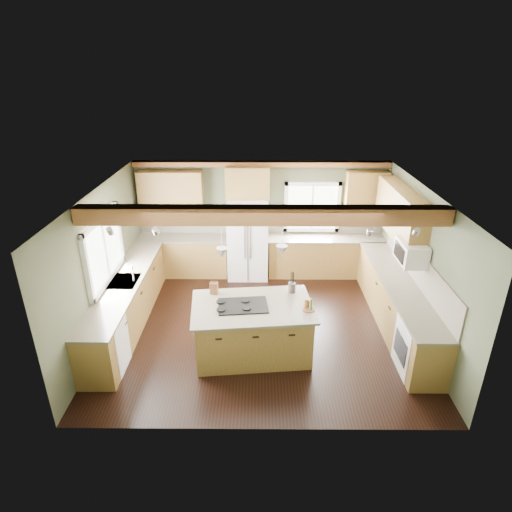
{
  "coord_description": "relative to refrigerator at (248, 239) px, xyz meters",
  "views": [
    {
      "loc": [
        -0.05,
        -6.81,
        4.52
      ],
      "look_at": [
        -0.1,
        0.3,
        1.31
      ],
      "focal_mm": 30.0,
      "sensor_mm": 36.0,
      "label": 1
    }
  ],
  "objects": [
    {
      "name": "bottle_tray",
      "position": [
        1.05,
        -3.04,
        0.12
      ],
      "size": [
        0.27,
        0.27,
        0.2
      ],
      "primitive_type": null,
      "rotation": [
        0.0,
        0.0,
        0.31
      ],
      "color": "brown",
      "rests_on": "island_top"
    },
    {
      "name": "pendant_left",
      "position": [
        -0.31,
        -2.97,
        0.98
      ],
      "size": [
        0.18,
        0.18,
        0.16
      ],
      "primitive_type": "cone",
      "rotation": [
        3.14,
        0.0,
        0.0
      ],
      "color": "#B2B2B7",
      "rests_on": "ceiling"
    },
    {
      "name": "base_cab_back_left",
      "position": [
        -1.49,
        0.08,
        -0.46
      ],
      "size": [
        2.02,
        0.6,
        0.88
      ],
      "primitive_type": "cube",
      "color": "brown",
      "rests_on": "floor"
    },
    {
      "name": "faucet",
      "position": [
        -2.02,
        -2.07,
        0.15
      ],
      "size": [
        0.02,
        0.02,
        0.28
      ],
      "primitive_type": "cylinder",
      "color": "#B2B2B7",
      "rests_on": "sink"
    },
    {
      "name": "counter_right",
      "position": [
        2.8,
        -2.07,
        0.0
      ],
      "size": [
        0.64,
        3.74,
        0.04
      ],
      "primitive_type": "cube",
      "color": "#4D4639",
      "rests_on": "base_cab_right"
    },
    {
      "name": "wall_right",
      "position": [
        3.1,
        -2.12,
        0.4
      ],
      "size": [
        0.0,
        5.0,
        5.0
      ],
      "primitive_type": "plane",
      "rotation": [
        1.57,
        0.0,
        -1.57
      ],
      "color": "#464D36",
      "rests_on": "ground"
    },
    {
      "name": "upper_cab_back_left",
      "position": [
        -1.69,
        0.21,
        1.05
      ],
      "size": [
        1.4,
        0.35,
        0.9
      ],
      "primitive_type": "cube",
      "color": "brown",
      "rests_on": "wall_back"
    },
    {
      "name": "cooktop",
      "position": [
        -0.01,
        -2.94,
        0.03
      ],
      "size": [
        0.85,
        0.61,
        0.02
      ],
      "primitive_type": "cube",
      "rotation": [
        0.0,
        0.0,
        0.1
      ],
      "color": "black",
      "rests_on": "island_top"
    },
    {
      "name": "microwave",
      "position": [
        2.88,
        -2.17,
        0.65
      ],
      "size": [
        0.4,
        0.7,
        0.38
      ],
      "primitive_type": "cube",
      "color": "white",
      "rests_on": "wall_right"
    },
    {
      "name": "base_cab_right",
      "position": [
        2.8,
        -2.07,
        -0.46
      ],
      "size": [
        0.6,
        3.7,
        0.88
      ],
      "primitive_type": "cube",
      "color": "brown",
      "rests_on": "floor"
    },
    {
      "name": "sink",
      "position": [
        -2.2,
        -2.07,
        0.01
      ],
      "size": [
        0.5,
        0.65,
        0.03
      ],
      "primitive_type": "cube",
      "color": "#262628",
      "rests_on": "counter_left"
    },
    {
      "name": "window_back",
      "position": [
        1.45,
        0.36,
        0.65
      ],
      "size": [
        1.1,
        0.04,
        1.0
      ],
      "primitive_type": "cube",
      "color": "white",
      "rests_on": "wall_back"
    },
    {
      "name": "upper_cab_right",
      "position": [
        2.92,
        -1.22,
        1.05
      ],
      "size": [
        0.35,
        2.2,
        0.9
      ],
      "primitive_type": "cube",
      "color": "brown",
      "rests_on": "wall_right"
    },
    {
      "name": "soffit_trim",
      "position": [
        0.3,
        0.28,
        1.64
      ],
      "size": [
        5.55,
        0.2,
        0.1
      ],
      "primitive_type": "cube",
      "color": "brown",
      "rests_on": "ceiling"
    },
    {
      "name": "counter_left",
      "position": [
        -2.2,
        -2.07,
        0.0
      ],
      "size": [
        0.64,
        3.74,
        0.04
      ],
      "primitive_type": "cube",
      "color": "#4D4639",
      "rests_on": "base_cab_left"
    },
    {
      "name": "base_cab_left",
      "position": [
        -2.2,
        -2.07,
        -0.46
      ],
      "size": [
        0.6,
        3.7,
        0.88
      ],
      "primitive_type": "cube",
      "color": "brown",
      "rests_on": "floor"
    },
    {
      "name": "dishwasher",
      "position": [
        -2.19,
        -3.37,
        -0.47
      ],
      "size": [
        0.6,
        0.6,
        0.84
      ],
      "primitive_type": "cube",
      "color": "white",
      "rests_on": "floor"
    },
    {
      "name": "island_top",
      "position": [
        0.15,
        -2.92,
        0.0
      ],
      "size": [
        2.08,
        1.44,
        0.04
      ],
      "primitive_type": "cube",
      "rotation": [
        0.0,
        0.0,
        0.1
      ],
      "color": "#4D4639",
      "rests_on": "island"
    },
    {
      "name": "backsplash_right",
      "position": [
        3.08,
        -2.07,
        0.31
      ],
      "size": [
        0.03,
        3.7,
        0.58
      ],
      "primitive_type": "cube",
      "color": "brown",
      "rests_on": "wall_right"
    },
    {
      "name": "counter_back_left",
      "position": [
        -1.49,
        0.08,
        0.0
      ],
      "size": [
        2.06,
        0.64,
        0.04
      ],
      "primitive_type": "cube",
      "color": "#4D4639",
      "rests_on": "base_cab_back_left"
    },
    {
      "name": "knife_block",
      "position": [
        -0.51,
        -2.52,
        0.13
      ],
      "size": [
        0.14,
        0.12,
        0.21
      ],
      "primitive_type": "cube",
      "rotation": [
        0.0,
        0.0,
        -0.19
      ],
      "color": "brown",
      "rests_on": "island_top"
    },
    {
      "name": "oven",
      "position": [
        2.79,
        -3.37,
        -0.47
      ],
      "size": [
        0.6,
        0.72,
        0.84
      ],
      "primitive_type": "cube",
      "color": "white",
      "rests_on": "floor"
    },
    {
      "name": "floor",
      "position": [
        0.3,
        -2.12,
        -0.9
      ],
      "size": [
        5.6,
        5.6,
        0.0
      ],
      "primitive_type": "plane",
      "color": "black",
      "rests_on": "ground"
    },
    {
      "name": "ceiling",
      "position": [
        0.3,
        -2.12,
        1.7
      ],
      "size": [
        5.6,
        5.6,
        0.0
      ],
      "primitive_type": "plane",
      "rotation": [
        3.14,
        0.0,
        0.0
      ],
      "color": "silver",
      "rests_on": "wall_back"
    },
    {
      "name": "pendant_right",
      "position": [
        0.6,
        -2.87,
        0.98
      ],
      "size": [
        0.18,
        0.18,
        0.16
      ],
      "primitive_type": "cone",
      "rotation": [
        3.14,
        0.0,
        0.0
      ],
      "color": "#B2B2B7",
      "rests_on": "ceiling"
    },
    {
      "name": "window_left",
      "position": [
        -2.48,
        -2.07,
        0.65
      ],
      "size": [
        0.04,
        1.6,
        1.05
      ],
      "primitive_type": "cube",
      "color": "white",
      "rests_on": "wall_left"
    },
    {
      "name": "upper_cab_over_fridge",
      "position": [
        -0.0,
        0.21,
        1.25
      ],
      "size": [
        0.96,
        0.35,
        0.7
      ],
      "primitive_type": "cube",
      "color": "brown",
      "rests_on": "wall_back"
    },
    {
      "name": "refrigerator",
      "position": [
        0.0,
        0.0,
        0.0
      ],
      "size": [
        0.9,
        0.74,
        1.8
      ],
      "primitive_type": "cube",
      "color": "silver",
      "rests_on": "floor"
    },
    {
      "name": "upper_cab_back_corner",
      "position": [
        2.6,
        0.21,
        1.05
      ],
      "size": [
        0.9,
        0.35,
        0.9
      ],
      "primitive_type": "cube",
      "color": "brown",
      "rests_on": "wall_back"
    },
    {
      "name": "wall_back",
      "position": [
        0.3,
        0.38,
        0.4
      ],
      "size": [
        5.6,
        0.0,
        5.6
      ],
      "primitive_type": "plane",
      "rotation": [
        1.57,
        0.0,
        0.0
      ],
      "color": "#464D36",
      "rests_on": "ground"
    },
    {
      "name": "wall_left",
      "position": [
        -2.5,
        -2.12,
        0.4
      ],
      "size": [
        0.0,
        5.0,
        5.0
      ],
      "primitive_type": "plane",
      "rotation": [
        1.57,
        0.0,
        1.57
      ],
      "color": "#464D36",
      "rests_on": "ground"
    },
    {
      "name": "base_cab_back_right",
      "position": [
        1.79,
        0.08,
        -0.46
      ],
      "size": [
        2.62,
        0.6,
        0.88
      ],
      "primitive_type": "cube",
      "color": "brown",
      "rests_on": "floor"
    },
    {
      "name": "utensil_crock",
      "position": [
        0.82,
        -2.46,
        0.11
      ],
      "size": [
        0.16,
        0.16,
        0.17
      ],
      "primitive_type": "cylinder",
      "rotation": [
        0.0,
        0.0,
        0.3
      ],
      "color": "#463D38",
      "rests_on": "island_top"
    },
    {
      "name": "counter_back_right",
      "position": [
        1.79,
        0.08,
        0.0
      ],
      "size": [
        2.66,
        0.64,
        0.04
      ],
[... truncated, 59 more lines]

